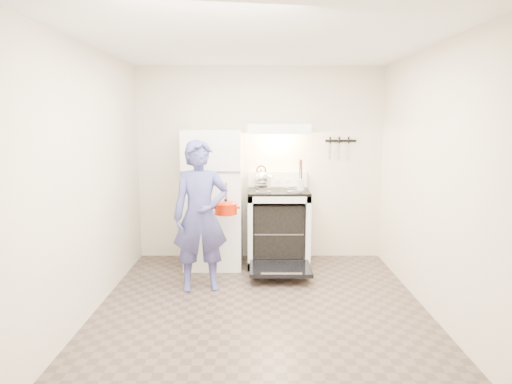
{
  "coord_description": "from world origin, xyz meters",
  "views": [
    {
      "loc": [
        -0.05,
        -4.16,
        1.81
      ],
      "look_at": [
        -0.05,
        1.0,
        1.0
      ],
      "focal_mm": 32.0,
      "sensor_mm": 36.0,
      "label": 1
    }
  ],
  "objects_px": {
    "tea_kettle": "(261,177)",
    "dutch_oven": "(226,209)",
    "refrigerator": "(214,198)",
    "stove_body": "(278,228)",
    "person": "(201,216)"
  },
  "relations": [
    {
      "from": "refrigerator",
      "to": "stove_body",
      "type": "bearing_deg",
      "value": 1.77
    },
    {
      "from": "stove_body",
      "to": "dutch_oven",
      "type": "bearing_deg",
      "value": -134.3
    },
    {
      "from": "refrigerator",
      "to": "tea_kettle",
      "type": "xyz_separation_m",
      "value": [
        0.6,
        0.24,
        0.24
      ]
    },
    {
      "from": "tea_kettle",
      "to": "dutch_oven",
      "type": "xyz_separation_m",
      "value": [
        -0.4,
        -0.85,
        -0.26
      ]
    },
    {
      "from": "refrigerator",
      "to": "dutch_oven",
      "type": "relative_size",
      "value": 5.35
    },
    {
      "from": "stove_body",
      "to": "dutch_oven",
      "type": "height_order",
      "value": "dutch_oven"
    },
    {
      "from": "refrigerator",
      "to": "tea_kettle",
      "type": "relative_size",
      "value": 5.94
    },
    {
      "from": "refrigerator",
      "to": "tea_kettle",
      "type": "distance_m",
      "value": 0.69
    },
    {
      "from": "dutch_oven",
      "to": "tea_kettle",
      "type": "bearing_deg",
      "value": 64.66
    },
    {
      "from": "stove_body",
      "to": "person",
      "type": "xyz_separation_m",
      "value": [
        -0.87,
        -0.9,
        0.35
      ]
    },
    {
      "from": "refrigerator",
      "to": "dutch_oven",
      "type": "bearing_deg",
      "value": -72.44
    },
    {
      "from": "stove_body",
      "to": "refrigerator",
      "type": "bearing_deg",
      "value": -178.23
    },
    {
      "from": "dutch_oven",
      "to": "person",
      "type": "bearing_deg",
      "value": -133.86
    },
    {
      "from": "tea_kettle",
      "to": "stove_body",
      "type": "bearing_deg",
      "value": -45.83
    },
    {
      "from": "stove_body",
      "to": "tea_kettle",
      "type": "xyz_separation_m",
      "value": [
        -0.21,
        0.22,
        0.63
      ]
    }
  ]
}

